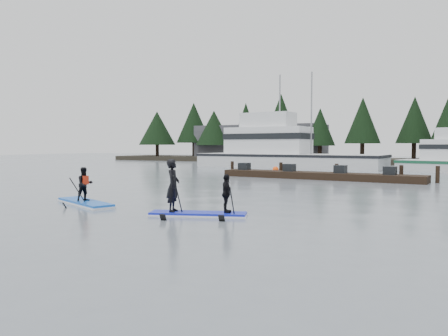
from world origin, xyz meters
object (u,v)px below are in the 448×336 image
at_px(floating_dock, 318,176).
at_px(paddleboard_solo, 85,192).
at_px(fishing_boat_large, 283,159).
at_px(paddleboard_duo, 195,195).

height_order(floating_dock, paddleboard_solo, paddleboard_solo).
height_order(fishing_boat_large, floating_dock, fishing_boat_large).
distance_m(fishing_boat_large, floating_dock, 15.09).
height_order(floating_dock, paddleboard_duo, paddleboard_duo).
bearing_deg(paddleboard_solo, paddleboard_duo, 18.03).
xyz_separation_m(paddleboard_solo, paddleboard_duo, (5.03, -0.37, 0.21)).
height_order(paddleboard_solo, paddleboard_duo, paddleboard_duo).
distance_m(paddleboard_solo, paddleboard_duo, 5.05).
relative_size(floating_dock, paddleboard_solo, 3.92).
height_order(fishing_boat_large, paddleboard_duo, fishing_boat_large).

